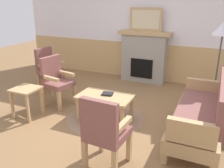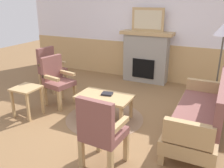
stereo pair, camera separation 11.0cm
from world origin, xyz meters
name	(u,v)px [view 1 (the left image)]	position (x,y,z in m)	size (l,w,h in m)	color
ground_plane	(104,119)	(0.00, 0.00, 0.00)	(14.00, 14.00, 0.00)	olive
wall_back	(148,29)	(0.00, 2.60, 1.31)	(7.20, 0.14, 2.70)	white
fireplace	(144,56)	(0.00, 2.35, 0.65)	(1.30, 0.44, 1.28)	gray
framed_picture	(146,20)	(0.00, 2.35, 1.56)	(0.80, 0.04, 0.56)	tan
couch	(201,114)	(1.61, 0.04, 0.40)	(0.70, 1.80, 0.98)	tan
coffee_table	(105,99)	(0.01, 0.02, 0.39)	(0.96, 0.56, 0.44)	tan
round_rug	(105,118)	(0.01, 0.02, 0.00)	(1.40, 1.40, 0.01)	#896B51
book_on_table	(107,94)	(0.03, 0.09, 0.46)	(0.19, 0.16, 0.03)	black
armchair_near_fireplace	(49,67)	(-1.83, 0.84, 0.54)	(0.53, 0.53, 0.98)	tan
armchair_by_window_left	(56,79)	(-1.15, 0.20, 0.54)	(0.56, 0.56, 0.98)	tan
armchair_front_left	(105,130)	(0.59, -1.19, 0.54)	(0.51, 0.51, 0.98)	tan
side_table	(26,94)	(-1.31, -0.47, 0.43)	(0.44, 0.44, 0.55)	tan
floor_lamp_by_couch	(223,34)	(1.75, 1.26, 1.45)	(0.36, 0.36, 1.68)	#332D28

